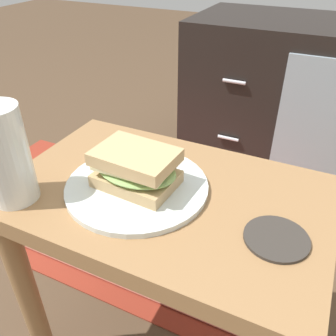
{
  "coord_description": "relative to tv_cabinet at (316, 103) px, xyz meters",
  "views": [
    {
      "loc": [
        0.22,
        -0.44,
        0.83
      ],
      "look_at": [
        0.01,
        0.0,
        0.51
      ],
      "focal_mm": 38.09,
      "sensor_mm": 36.0,
      "label": 1
    }
  ],
  "objects": [
    {
      "name": "side_table",
      "position": [
        -0.18,
        -0.95,
        0.08
      ],
      "size": [
        0.56,
        0.36,
        0.46
      ],
      "color": "olive",
      "rests_on": "ground"
    },
    {
      "name": "tv_cabinet",
      "position": [
        0.0,
        0.0,
        0.0
      ],
      "size": [
        0.96,
        0.46,
        0.58
      ],
      "color": "black",
      "rests_on": "ground"
    },
    {
      "name": "area_rug",
      "position": [
        -0.53,
        -0.61,
        -0.29
      ],
      "size": [
        1.26,
        0.62,
        0.01
      ],
      "color": "maroon",
      "rests_on": "ground"
    },
    {
      "name": "plate",
      "position": [
        -0.23,
        -0.96,
        0.17
      ],
      "size": [
        0.25,
        0.25,
        0.01
      ],
      "primitive_type": "cylinder",
      "color": "silver",
      "rests_on": "side_table"
    },
    {
      "name": "sandwich_front",
      "position": [
        -0.23,
        -0.96,
        0.21
      ],
      "size": [
        0.15,
        0.11,
        0.07
      ],
      "color": "tan",
      "rests_on": "plate"
    },
    {
      "name": "beer_glass",
      "position": [
        -0.4,
        -1.07,
        0.25
      ],
      "size": [
        0.08,
        0.08,
        0.16
      ],
      "color": "silver",
      "rests_on": "side_table"
    },
    {
      "name": "coaster",
      "position": [
        0.02,
        -0.98,
        0.17
      ],
      "size": [
        0.1,
        0.1,
        0.01
      ],
      "primitive_type": "cylinder",
      "color": "#332D28",
      "rests_on": "side_table"
    }
  ]
}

